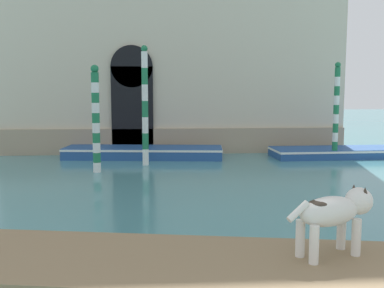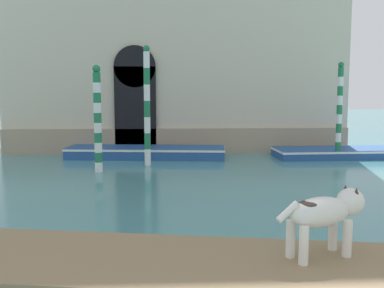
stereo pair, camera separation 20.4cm
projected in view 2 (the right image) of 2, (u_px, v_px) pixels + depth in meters
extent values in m
cube|color=tan|center=(178.00, 141.00, 18.40)|extent=(14.19, 0.16, 1.04)
cube|color=black|center=(135.00, 111.00, 18.15)|extent=(1.67, 0.14, 3.54)
cylinder|color=black|center=(135.00, 66.00, 17.94)|extent=(1.67, 0.14, 1.67)
cube|color=white|center=(238.00, 272.00, 5.05)|extent=(7.41, 3.11, 0.08)
cube|color=#8C7251|center=(238.00, 264.00, 5.04)|extent=(7.13, 2.89, 0.06)
cylinder|color=silver|center=(333.00, 232.00, 5.39)|extent=(0.11, 0.11, 0.44)
cylinder|color=silver|center=(347.00, 238.00, 5.17)|extent=(0.11, 0.11, 0.44)
cylinder|color=silver|center=(291.00, 239.00, 5.15)|extent=(0.11, 0.11, 0.44)
cylinder|color=silver|center=(304.00, 245.00, 4.93)|extent=(0.11, 0.11, 0.44)
ellipsoid|color=silver|center=(320.00, 212.00, 5.12)|extent=(0.88, 0.60, 0.34)
ellipsoid|color=#382D23|center=(312.00, 205.00, 5.06)|extent=(0.42, 0.35, 0.12)
sphere|color=silver|center=(350.00, 202.00, 5.29)|extent=(0.32, 0.32, 0.32)
cone|color=#382D23|center=(345.00, 190.00, 5.36)|extent=(0.10, 0.10, 0.13)
cone|color=#382D23|center=(356.00, 193.00, 5.19)|extent=(0.10, 0.10, 0.13)
cylinder|color=silver|center=(288.00, 212.00, 4.94)|extent=(0.29, 0.17, 0.23)
cube|color=#234C8C|center=(146.00, 152.00, 17.29)|extent=(6.13, 2.16, 0.43)
cube|color=white|center=(146.00, 148.00, 17.27)|extent=(6.16, 2.20, 0.08)
cube|color=#8C7251|center=(146.00, 153.00, 17.29)|extent=(3.40, 1.49, 0.39)
cube|color=#234C8C|center=(358.00, 153.00, 17.48)|extent=(6.47, 1.92, 0.36)
cube|color=white|center=(358.00, 150.00, 17.47)|extent=(6.50, 1.95, 0.08)
cube|color=#8C7251|center=(357.00, 153.00, 17.48)|extent=(3.57, 1.40, 0.32)
cylinder|color=white|center=(338.00, 156.00, 16.71)|extent=(0.20, 0.20, 0.34)
cylinder|color=#1E7247|center=(338.00, 147.00, 16.67)|extent=(0.20, 0.20, 0.34)
cylinder|color=white|center=(338.00, 137.00, 16.63)|extent=(0.20, 0.20, 0.34)
cylinder|color=#1E7247|center=(339.00, 128.00, 16.59)|extent=(0.20, 0.20, 0.34)
cylinder|color=white|center=(339.00, 119.00, 16.55)|extent=(0.20, 0.20, 0.34)
cylinder|color=#1E7247|center=(339.00, 110.00, 16.51)|extent=(0.20, 0.20, 0.34)
cylinder|color=white|center=(340.00, 100.00, 16.47)|extent=(0.20, 0.20, 0.34)
cylinder|color=#1E7247|center=(340.00, 91.00, 16.43)|extent=(0.20, 0.20, 0.34)
cylinder|color=white|center=(340.00, 81.00, 16.38)|extent=(0.20, 0.20, 0.34)
cylinder|color=#1E7247|center=(341.00, 72.00, 16.34)|extent=(0.20, 0.20, 0.34)
sphere|color=#1E7247|center=(341.00, 65.00, 16.31)|extent=(0.21, 0.21, 0.21)
cylinder|color=white|center=(148.00, 157.00, 15.66)|extent=(0.21, 0.21, 0.56)
cylinder|color=#1E7247|center=(147.00, 141.00, 15.60)|extent=(0.21, 0.21, 0.56)
cylinder|color=white|center=(147.00, 125.00, 15.53)|extent=(0.21, 0.21, 0.56)
cylinder|color=#1E7247|center=(147.00, 109.00, 15.47)|extent=(0.21, 0.21, 0.56)
cylinder|color=white|center=(147.00, 93.00, 15.40)|extent=(0.21, 0.21, 0.56)
cylinder|color=#1E7247|center=(147.00, 76.00, 15.33)|extent=(0.21, 0.21, 0.56)
cylinder|color=white|center=(147.00, 60.00, 15.27)|extent=(0.21, 0.21, 0.56)
sphere|color=#1E7247|center=(146.00, 49.00, 15.22)|extent=(0.22, 0.22, 0.22)
cylinder|color=white|center=(99.00, 167.00, 14.31)|extent=(0.24, 0.24, 0.31)
cylinder|color=#1E7247|center=(99.00, 157.00, 14.28)|extent=(0.24, 0.24, 0.31)
cylinder|color=white|center=(98.00, 147.00, 14.24)|extent=(0.24, 0.24, 0.31)
cylinder|color=#1E7247|center=(98.00, 138.00, 14.20)|extent=(0.24, 0.24, 0.31)
cylinder|color=white|center=(98.00, 128.00, 14.17)|extent=(0.24, 0.24, 0.31)
cylinder|color=#1E7247|center=(98.00, 118.00, 14.13)|extent=(0.24, 0.24, 0.31)
cylinder|color=white|center=(97.00, 108.00, 14.09)|extent=(0.24, 0.24, 0.31)
cylinder|color=#1E7247|center=(97.00, 98.00, 14.05)|extent=(0.24, 0.24, 0.31)
cylinder|color=white|center=(97.00, 88.00, 14.02)|extent=(0.24, 0.24, 0.31)
cylinder|color=#1E7247|center=(97.00, 77.00, 13.98)|extent=(0.24, 0.24, 0.31)
sphere|color=#1E7247|center=(96.00, 69.00, 13.95)|extent=(0.25, 0.25, 0.25)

